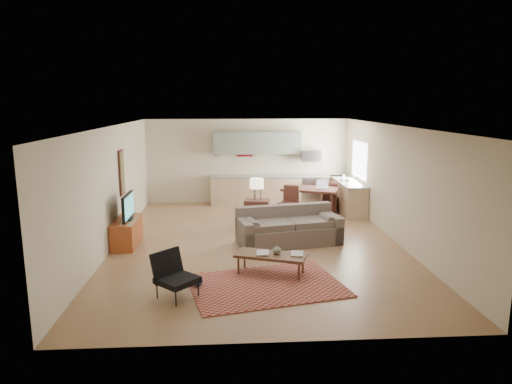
{
  "coord_description": "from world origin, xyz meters",
  "views": [
    {
      "loc": [
        -0.66,
        -10.18,
        3.22
      ],
      "look_at": [
        0.0,
        0.3,
        1.15
      ],
      "focal_mm": 32.0,
      "sensor_mm": 36.0,
      "label": 1
    }
  ],
  "objects": [
    {
      "name": "armchair",
      "position": [
        -1.52,
        -2.94,
        0.39
      ],
      "size": [
        0.96,
        0.96,
        0.77
      ],
      "primitive_type": null,
      "rotation": [
        0.0,
        0.0,
        0.81
      ],
      "color": "black",
      "rests_on": "floor"
    },
    {
      "name": "dining_table",
      "position": [
        1.71,
        2.59,
        0.4
      ],
      "size": [
        1.8,
        1.43,
        0.8
      ],
      "primitive_type": null,
      "rotation": [
        0.0,
        0.0,
        -0.39
      ],
      "color": "#3C1E18",
      "rests_on": "floor"
    },
    {
      "name": "kitchen_counter_back",
      "position": [
        0.9,
        4.18,
        0.46
      ],
      "size": [
        4.26,
        0.64,
        0.92
      ],
      "primitive_type": null,
      "color": "tan",
      "rests_on": "ground"
    },
    {
      "name": "book_a",
      "position": [
        -0.13,
        -1.94,
        0.41
      ],
      "size": [
        0.28,
        0.35,
        0.03
      ],
      "primitive_type": "imported",
      "rotation": [
        0.0,
        0.0,
        -0.08
      ],
      "color": "maroon",
      "rests_on": "coffee_table"
    },
    {
      "name": "wall_art_left",
      "position": [
        -3.21,
        0.9,
        1.55
      ],
      "size": [
        0.06,
        0.42,
        1.1
      ],
      "primitive_type": null,
      "color": "olive",
      "rests_on": "room"
    },
    {
      "name": "window_right",
      "position": [
        3.23,
        3.0,
        1.55
      ],
      "size": [
        0.02,
        1.4,
        1.05
      ],
      "primitive_type": "cube",
      "color": "white",
      "rests_on": "room"
    },
    {
      "name": "kitchen_range",
      "position": [
        2.0,
        4.18,
        0.45
      ],
      "size": [
        0.62,
        0.62,
        0.9
      ],
      "primitive_type": "cube",
      "color": "#A5A8AD",
      "rests_on": "ground"
    },
    {
      "name": "kitchen_microwave",
      "position": [
        2.0,
        4.2,
        1.55
      ],
      "size": [
        0.62,
        0.4,
        0.35
      ],
      "primitive_type": "cube",
      "color": "#A5A8AD",
      "rests_on": "room"
    },
    {
      "name": "kitchen_counter_right",
      "position": [
        2.93,
        3.0,
        0.46
      ],
      "size": [
        0.64,
        2.26,
        0.92
      ],
      "primitive_type": null,
      "color": "tan",
      "rests_on": "ground"
    },
    {
      "name": "tv",
      "position": [
        -2.93,
        0.07,
        0.89
      ],
      "size": [
        0.1,
        0.99,
        0.59
      ],
      "primitive_type": null,
      "color": "black",
      "rests_on": "tv_credenza"
    },
    {
      "name": "table_lamp",
      "position": [
        0.09,
        1.36,
        1.02
      ],
      "size": [
        0.38,
        0.38,
        0.58
      ],
      "primitive_type": null,
      "rotation": [
        0.0,
        0.0,
        -0.07
      ],
      "color": "beige",
      "rests_on": "console_table"
    },
    {
      "name": "triptych",
      "position": [
        -0.1,
        4.47,
        1.75
      ],
      "size": [
        1.7,
        0.04,
        0.5
      ],
      "primitive_type": null,
      "color": "#FDE7C7",
      "rests_on": "room"
    },
    {
      "name": "coffee_table",
      "position": [
        0.13,
        -1.98,
        0.2
      ],
      "size": [
        1.44,
        0.96,
        0.4
      ],
      "primitive_type": null,
      "rotation": [
        0.0,
        0.0,
        -0.35
      ],
      "color": "#4F321F",
      "rests_on": "floor"
    },
    {
      "name": "dining_chair_far",
      "position": [
        2.41,
        3.04,
        0.45
      ],
      "size": [
        0.55,
        0.56,
        0.9
      ],
      "primitive_type": null,
      "rotation": [
        0.0,
        0.0,
        2.81
      ],
      "color": "#3C1E18",
      "rests_on": "floor"
    },
    {
      "name": "tv_credenza",
      "position": [
        -2.98,
        0.07,
        0.3
      ],
      "size": [
        0.5,
        1.29,
        0.59
      ],
      "primitive_type": null,
      "color": "#92401C",
      "rests_on": "floor"
    },
    {
      "name": "rug",
      "position": [
        0.0,
        -2.54,
        0.01
      ],
      "size": [
        2.98,
        2.38,
        0.02
      ],
      "primitive_type": "cube",
      "rotation": [
        0.0,
        0.0,
        0.23
      ],
      "color": "maroon",
      "rests_on": "floor"
    },
    {
      "name": "book_b",
      "position": [
        0.52,
        -2.01,
        0.41
      ],
      "size": [
        0.34,
        0.39,
        0.02
      ],
      "primitive_type": "imported",
      "rotation": [
        0.0,
        0.0,
        -0.17
      ],
      "color": "navy",
      "rests_on": "coffee_table"
    },
    {
      "name": "upper_cabinets",
      "position": [
        0.3,
        4.33,
        1.95
      ],
      "size": [
        2.8,
        0.34,
        0.7
      ],
      "primitive_type": "cube",
      "color": "gray",
      "rests_on": "room"
    },
    {
      "name": "vase",
      "position": [
        0.25,
        -1.97,
        0.49
      ],
      "size": [
        0.23,
        0.23,
        0.18
      ],
      "primitive_type": "imported",
      "rotation": [
        0.0,
        0.0,
        -0.19
      ],
      "color": "black",
      "rests_on": "coffee_table"
    },
    {
      "name": "soap_bottle",
      "position": [
        2.83,
        3.2,
        1.02
      ],
      "size": [
        0.12,
        0.12,
        0.19
      ],
      "primitive_type": "imported",
      "rotation": [
        0.0,
        0.0,
        0.17
      ],
      "color": "#FDE7C7",
      "rests_on": "kitchen_counter_right"
    },
    {
      "name": "laptop",
      "position": [
        2.03,
        2.49,
        0.92
      ],
      "size": [
        0.39,
        0.33,
        0.25
      ],
      "primitive_type": null,
      "rotation": [
        0.0,
        0.0,
        -0.28
      ],
      "color": "#A5A8AD",
      "rests_on": "dining_table"
    },
    {
      "name": "dining_chair_near",
      "position": [
        1.02,
        2.14,
        0.47
      ],
      "size": [
        0.63,
        0.64,
        0.94
      ],
      "primitive_type": null,
      "rotation": [
        0.0,
        0.0,
        -0.56
      ],
      "color": "#3C1E18",
      "rests_on": "floor"
    },
    {
      "name": "console_table",
      "position": [
        0.09,
        1.36,
        0.36
      ],
      "size": [
        0.69,
        0.53,
        0.73
      ],
      "primitive_type": null,
      "rotation": [
        0.0,
        0.0,
        -0.19
      ],
      "color": "#3C1E18",
      "rests_on": "floor"
    },
    {
      "name": "sofa",
      "position": [
        0.74,
        -0.11,
        0.42
      ],
      "size": [
        2.6,
        1.53,
        0.85
      ],
      "primitive_type": null,
      "rotation": [
        0.0,
        0.0,
        0.2
      ],
      "color": "#64574F",
      "rests_on": "floor"
    },
    {
      "name": "room",
      "position": [
        0.0,
        0.0,
        1.35
      ],
      "size": [
        9.0,
        9.0,
        9.0
      ],
      "color": "#906746",
      "rests_on": "ground"
    }
  ]
}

